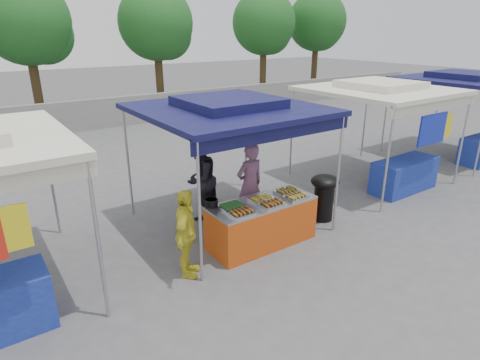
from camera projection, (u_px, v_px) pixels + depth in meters
ground_plane at (258, 241)px, 7.58m from camera, size 80.00×80.00×0.00m
back_wall at (90, 115)px, 15.82m from camera, size 40.00×0.25×1.20m
main_canopy at (229, 108)px, 7.49m from camera, size 3.20×3.20×2.57m
neighbor_stall_right at (390, 123)px, 9.87m from camera, size 3.20×3.20×2.57m
neighbor_stall_far at (473, 106)px, 12.01m from camera, size 3.20×3.20×2.57m
tree_1 at (30, 25)px, 15.38m from camera, size 3.43×3.35×5.76m
tree_2 at (159, 26)px, 18.12m from camera, size 3.41×3.33×5.72m
tree_3 at (265, 26)px, 21.61m from camera, size 3.44×3.37×5.79m
tree_4 at (318, 24)px, 24.28m from camera, size 3.53×3.47×5.96m
vendor_table at (262, 223)px, 7.35m from camera, size 2.00×0.80×0.85m
food_tray_fl at (242, 213)px, 6.68m from camera, size 0.42×0.30×0.07m
food_tray_fm at (272, 204)px, 7.02m from camera, size 0.42×0.30×0.07m
food_tray_fr at (296, 197)px, 7.32m from camera, size 0.42×0.30×0.07m
food_tray_bl at (232, 206)px, 6.94m from camera, size 0.42×0.30×0.07m
food_tray_bm at (261, 198)px, 7.25m from camera, size 0.42×0.30×0.07m
food_tray_br at (286, 191)px, 7.58m from camera, size 0.42×0.30×0.07m
cooking_pot at (211, 203)px, 6.99m from camera, size 0.23×0.23×0.13m
skewer_cup at (263, 201)px, 7.10m from camera, size 0.07×0.07×0.09m
wok_burner at (324, 193)px, 8.26m from camera, size 0.59×0.59×0.99m
crate_left at (234, 228)px, 7.73m from camera, size 0.53×0.37×0.32m
crate_right at (253, 220)px, 8.07m from camera, size 0.54×0.38×0.32m
crate_stacked at (253, 205)px, 7.96m from camera, size 0.52×0.36×0.31m
vendor_woman at (250, 185)px, 7.99m from camera, size 0.63×0.42×1.70m
helper_man at (200, 179)px, 8.28m from camera, size 1.05×0.99×1.72m
customer_person at (186, 234)px, 6.29m from camera, size 0.83×0.90×1.48m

